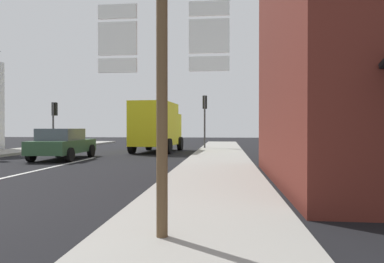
% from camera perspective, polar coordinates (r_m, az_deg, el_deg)
% --- Properties ---
extents(ground_plane, '(80.00, 80.00, 0.00)m').
position_cam_1_polar(ground_plane, '(15.79, -19.03, -4.88)').
color(ground_plane, black).
extents(sidewalk_right, '(2.79, 44.00, 0.14)m').
position_cam_1_polar(sidewalk_right, '(12.37, 4.22, -6.02)').
color(sidewalk_right, gray).
rests_on(sidewalk_right, ground).
extents(lane_centre_stripe, '(0.16, 12.00, 0.01)m').
position_cam_1_polar(lane_centre_stripe, '(12.29, -26.88, -6.42)').
color(lane_centre_stripe, silver).
rests_on(lane_centre_stripe, ground).
extents(sedan_far, '(2.13, 4.28, 1.47)m').
position_cam_1_polar(sedan_far, '(17.21, -21.09, -1.90)').
color(sedan_far, '#2D5133').
rests_on(sedan_far, ground).
extents(delivery_truck, '(2.76, 5.13, 3.05)m').
position_cam_1_polar(delivery_truck, '(21.06, -5.99, 0.99)').
color(delivery_truck, yellow).
rests_on(delivery_truck, ground).
extents(route_sign_post, '(1.66, 0.14, 3.20)m').
position_cam_1_polar(route_sign_post, '(4.20, -5.09, 6.37)').
color(route_sign_post, brown).
rests_on(route_sign_post, ground).
extents(traffic_light_far_right, '(0.30, 0.49, 3.75)m').
position_cam_1_polar(traffic_light_far_right, '(23.29, 2.19, 3.72)').
color(traffic_light_far_right, '#47474C').
rests_on(traffic_light_far_right, ground).
extents(traffic_light_far_left, '(0.30, 0.49, 3.27)m').
position_cam_1_polar(traffic_light_far_left, '(25.01, -22.36, 2.65)').
color(traffic_light_far_left, '#47474C').
rests_on(traffic_light_far_left, ground).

